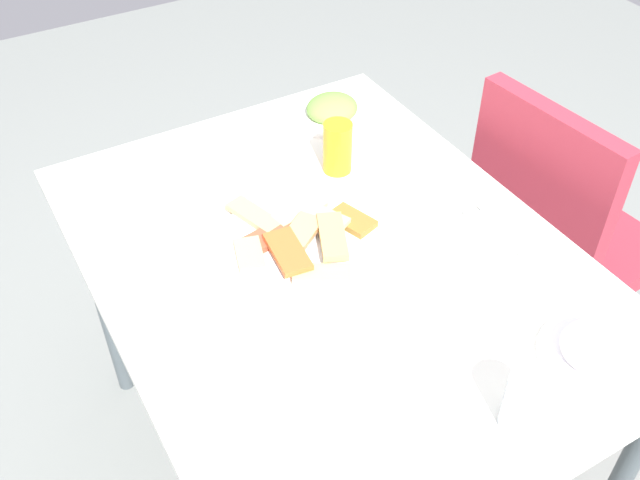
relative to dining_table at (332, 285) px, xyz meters
The scene contains 11 objects.
ground_plane 0.69m from the dining_table, ahead, with size 6.00×6.00×0.00m, color gray.
dining_table is the anchor object (origin of this frame).
dining_chair 0.71m from the dining_table, 92.12° to the left, with size 0.46×0.46×0.92m.
pide_platter 0.12m from the dining_table, 151.26° to the right, with size 0.34×0.33×0.04m.
salad_plate_greens 0.53m from the dining_table, 30.19° to the left, with size 0.19×0.19×0.07m.
salad_plate_rice 0.53m from the dining_table, 149.57° to the left, with size 0.21×0.21×0.06m.
soda_can 0.33m from the dining_table, 147.40° to the left, with size 0.07×0.07×0.12m, color orange.
drinking_glass 0.51m from the dining_table, ahead, with size 0.07×0.07×0.10m, color silver.
paper_napkin 0.35m from the dining_table, 72.28° to the left, with size 0.14×0.14×0.00m, color white.
fork 0.34m from the dining_table, 71.32° to the left, with size 0.17×0.02×0.01m, color silver.
spoon 0.37m from the dining_table, 73.15° to the left, with size 0.18×0.02×0.01m, color silver.
Camera 1 is at (0.91, -0.55, 1.77)m, focal length 40.84 mm.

